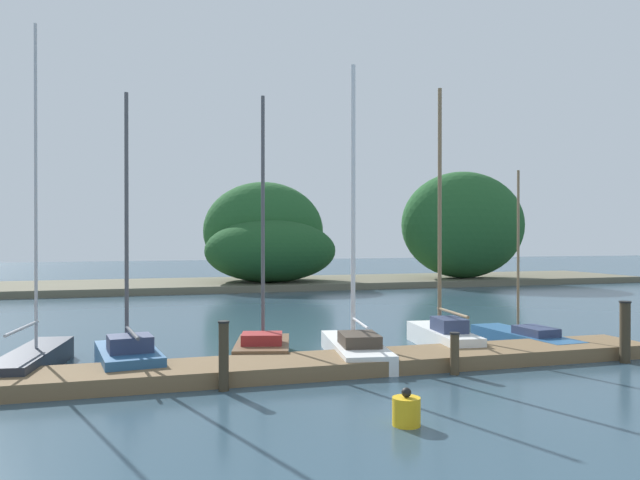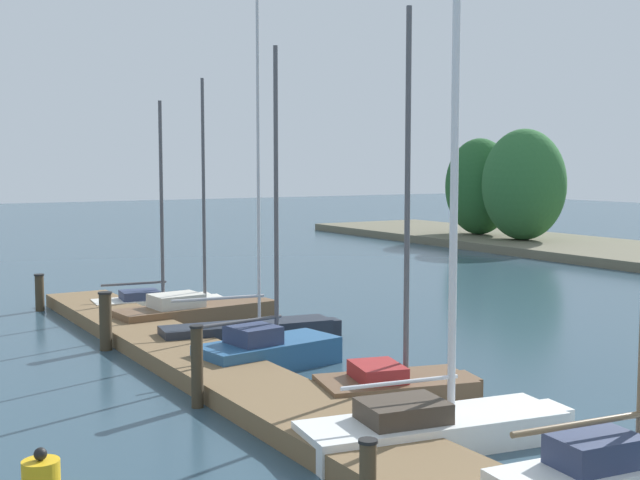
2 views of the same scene
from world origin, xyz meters
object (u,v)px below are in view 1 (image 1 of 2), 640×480
at_px(sailboat_6, 442,332).
at_px(channel_buoy_1, 406,411).
at_px(sailboat_3, 128,355).
at_px(mooring_piling_4, 625,332).
at_px(mooring_piling_3, 455,353).
at_px(sailboat_5, 354,343).
at_px(sailboat_2, 35,357).
at_px(sailboat_4, 263,344).
at_px(sailboat_7, 522,336).
at_px(mooring_piling_2, 224,356).

distance_m(sailboat_6, channel_buoy_1, 7.40).
relative_size(sailboat_3, mooring_piling_4, 4.25).
bearing_deg(mooring_piling_3, sailboat_5, 123.77).
height_order(sailboat_2, mooring_piling_3, sailboat_2).
bearing_deg(sailboat_6, channel_buoy_1, 153.97).
bearing_deg(sailboat_4, sailboat_7, -77.85).
relative_size(mooring_piling_4, channel_buoy_1, 2.42).
height_order(sailboat_5, mooring_piling_3, sailboat_5).
distance_m(sailboat_2, sailboat_3, 2.20).
bearing_deg(sailboat_2, sailboat_3, -99.19).
height_order(sailboat_4, sailboat_6, sailboat_6).
height_order(sailboat_4, sailboat_7, sailboat_4).
xyz_separation_m(sailboat_2, mooring_piling_4, (14.14, -3.20, 0.44)).
distance_m(sailboat_5, mooring_piling_4, 6.85).
distance_m(sailboat_5, mooring_piling_3, 2.87).
bearing_deg(sailboat_2, sailboat_6, -82.29).
xyz_separation_m(sailboat_3, sailboat_4, (3.40, 0.80, -0.04)).
relative_size(sailboat_6, mooring_piling_3, 7.64).
distance_m(sailboat_7, mooring_piling_2, 9.71).
bearing_deg(sailboat_2, channel_buoy_1, -125.30).
distance_m(sailboat_7, channel_buoy_1, 9.05).
bearing_deg(sailboat_5, sailboat_6, -68.12).
bearing_deg(mooring_piling_3, mooring_piling_2, 179.60).
height_order(sailboat_6, channel_buoy_1, sailboat_6).
bearing_deg(sailboat_5, sailboat_3, 97.87).
bearing_deg(sailboat_5, channel_buoy_1, 177.83).
xyz_separation_m(sailboat_5, mooring_piling_4, (6.39, -2.43, 0.38)).
relative_size(mooring_piling_3, channel_buoy_1, 1.52).
height_order(sailboat_2, channel_buoy_1, sailboat_2).
xyz_separation_m(sailboat_2, mooring_piling_3, (9.35, -3.15, 0.15)).
relative_size(sailboat_6, mooring_piling_2, 5.14).
bearing_deg(sailboat_6, sailboat_4, 93.84).
relative_size(sailboat_4, sailboat_6, 0.93).
xyz_separation_m(sailboat_2, mooring_piling_2, (4.03, -3.11, 0.39)).
bearing_deg(mooring_piling_3, sailboat_7, 37.56).
relative_size(sailboat_4, sailboat_7, 1.34).
bearing_deg(sailboat_5, mooring_piling_4, -101.89).
bearing_deg(sailboat_3, channel_buoy_1, -148.73).
xyz_separation_m(sailboat_4, sailboat_6, (5.13, -0.24, 0.11)).
bearing_deg(mooring_piling_4, sailboat_4, 158.92).
relative_size(sailboat_2, sailboat_3, 1.25).
relative_size(mooring_piling_3, mooring_piling_4, 0.63).
distance_m(sailboat_4, sailboat_6, 5.14).
bearing_deg(sailboat_2, mooring_piling_2, -119.43).
xyz_separation_m(mooring_piling_3, mooring_piling_4, (4.79, -0.05, 0.29)).
bearing_deg(mooring_piling_2, sailboat_7, 17.84).
bearing_deg(sailboat_6, sailboat_2, 95.94).
bearing_deg(mooring_piling_3, channel_buoy_1, -130.15).
distance_m(sailboat_4, channel_buoy_1, 6.57).
bearing_deg(sailboat_6, mooring_piling_3, 163.60).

